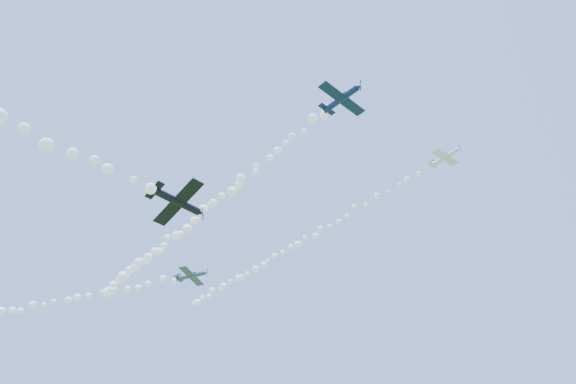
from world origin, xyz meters
The scene contains 7 objects.
plane_white centered at (24.24, 11.72, 55.92)m, with size 6.19×6.55×1.67m.
smoke_trail_white centered at (-15.24, 25.14, 55.60)m, with size 75.55×27.17×2.70m, color white, non-canonical shape.
plane_navy centered at (16.91, -15.54, 48.84)m, with size 6.86×7.30×2.73m.
smoke_trail_navy centered at (-19.63, -2.17, 48.65)m, with size 69.34×26.97×2.75m, color white, non-canonical shape.
plane_grey centered at (-23.56, 4.64, 42.43)m, with size 6.72×7.11×1.80m.
smoke_trail_grey centered at (-64.42, -2.50, 42.02)m, with size 77.82×15.62×3.06m, color white, non-canonical shape.
plane_black centered at (-0.49, -24.22, 33.28)m, with size 7.50×7.28×2.48m.
Camera 1 is at (32.38, -56.09, 2.00)m, focal length 30.00 mm.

